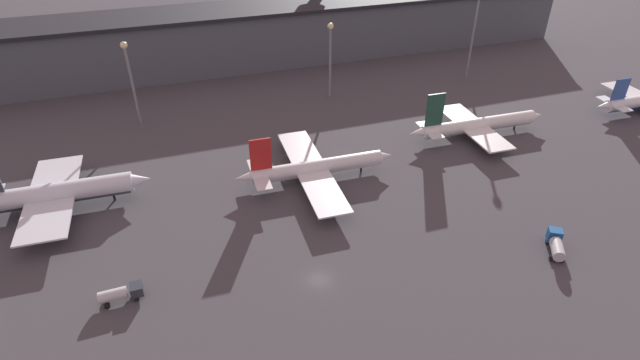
# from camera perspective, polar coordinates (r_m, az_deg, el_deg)

# --- Properties ---
(ground) EXTENTS (600.00, 600.00, 0.00)m
(ground) POSITION_cam_1_polar(r_m,az_deg,el_deg) (88.32, -0.13, -11.33)
(ground) COLOR #423F44
(terminal_building) EXTENTS (257.07, 22.92, 19.25)m
(terminal_building) POSITION_cam_1_polar(r_m,az_deg,el_deg) (177.19, -11.99, 15.47)
(terminal_building) COLOR #4C515B
(terminal_building) RESTS_ON ground
(airplane_1) EXTENTS (37.47, 31.16, 12.68)m
(airplane_1) POSITION_cam_1_polar(r_m,az_deg,el_deg) (115.23, -27.91, -1.40)
(airplane_1) COLOR silver
(airplane_1) RESTS_ON ground
(airplane_2) EXTENTS (36.79, 36.14, 12.16)m
(airplane_2) POSITION_cam_1_polar(r_m,az_deg,el_deg) (111.74, -0.57, 1.42)
(airplane_2) COLOR silver
(airplane_2) RESTS_ON ground
(airplane_3) EXTENTS (38.95, 26.71, 13.35)m
(airplane_3) POSITION_cam_1_polar(r_m,az_deg,el_deg) (136.04, 17.51, 6.02)
(airplane_3) COLOR white
(airplane_3) RESTS_ON ground
(service_vehicle_1) EXTENTS (5.79, 7.28, 3.27)m
(service_vehicle_1) POSITION_cam_1_polar(r_m,az_deg,el_deg) (102.16, 25.39, -6.65)
(service_vehicle_1) COLOR #195199
(service_vehicle_1) RESTS_ON ground
(service_vehicle_4) EXTENTS (6.99, 2.48, 2.66)m
(service_vehicle_4) POSITION_cam_1_polar(r_m,az_deg,el_deg) (90.02, -21.80, -11.94)
(service_vehicle_4) COLOR #282D38
(service_vehicle_4) RESTS_ON ground
(lamp_post_1) EXTENTS (1.80, 1.80, 22.71)m
(lamp_post_1) POSITION_cam_1_polar(r_m,az_deg,el_deg) (140.22, -20.92, 11.40)
(lamp_post_1) COLOR slate
(lamp_post_1) RESTS_ON ground
(lamp_post_2) EXTENTS (1.80, 1.80, 22.26)m
(lamp_post_2) POSITION_cam_1_polar(r_m,az_deg,el_deg) (148.26, 1.18, 14.59)
(lamp_post_2) COLOR slate
(lamp_post_2) RESTS_ON ground
(lamp_post_3) EXTENTS (1.80, 1.80, 27.43)m
(lamp_post_3) POSITION_cam_1_polar(r_m,az_deg,el_deg) (169.18, 17.28, 16.57)
(lamp_post_3) COLOR slate
(lamp_post_3) RESTS_ON ground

